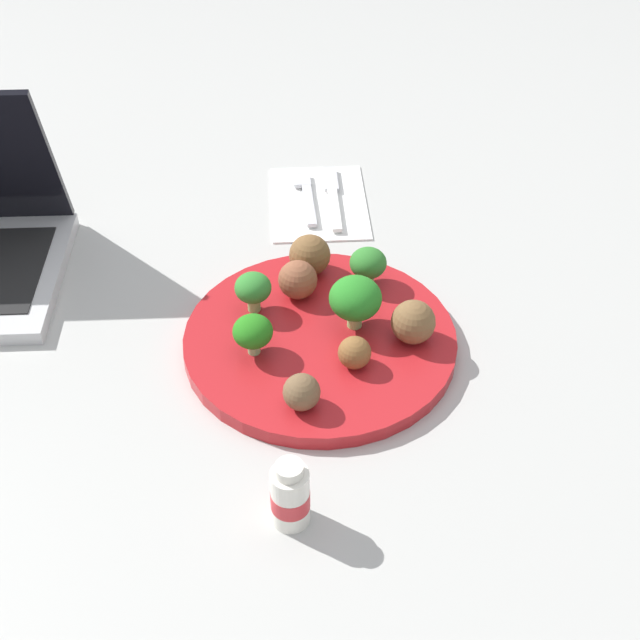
% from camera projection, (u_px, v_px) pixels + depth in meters
% --- Properties ---
extents(ground_plane, '(4.00, 4.00, 0.00)m').
position_uv_depth(ground_plane, '(320.00, 346.00, 0.88)').
color(ground_plane, '#B2B2AD').
extents(plate, '(0.28, 0.28, 0.02)m').
position_uv_depth(plate, '(320.00, 341.00, 0.87)').
color(plate, red).
rests_on(plate, ground_plane).
extents(broccoli_floret_mid_right, '(0.04, 0.04, 0.04)m').
position_uv_depth(broccoli_floret_mid_right, '(368.00, 264.00, 0.91)').
color(broccoli_floret_mid_right, '#9ACB72').
rests_on(broccoli_floret_mid_right, plate).
extents(broccoli_floret_center, '(0.04, 0.04, 0.04)m').
position_uv_depth(broccoli_floret_center, '(253.00, 332.00, 0.83)').
color(broccoli_floret_center, '#95CB80').
rests_on(broccoli_floret_center, plate).
extents(broccoli_floret_mid_left, '(0.05, 0.05, 0.06)m').
position_uv_depth(broccoli_floret_mid_left, '(355.00, 299.00, 0.85)').
color(broccoli_floret_mid_left, '#9ECF75').
rests_on(broccoli_floret_mid_left, plate).
extents(broccoli_floret_front_left, '(0.04, 0.04, 0.04)m').
position_uv_depth(broccoli_floret_front_left, '(253.00, 289.00, 0.88)').
color(broccoli_floret_front_left, '#8FC26C').
rests_on(broccoli_floret_front_left, plate).
extents(meatball_mid_right, '(0.05, 0.05, 0.05)m').
position_uv_depth(meatball_mid_right, '(413.00, 322.00, 0.85)').
color(meatball_mid_right, brown).
rests_on(meatball_mid_right, plate).
extents(meatball_front_left, '(0.04, 0.04, 0.04)m').
position_uv_depth(meatball_front_left, '(298.00, 280.00, 0.90)').
color(meatball_front_left, brown).
rests_on(meatball_front_left, plate).
extents(meatball_mid_left, '(0.04, 0.04, 0.04)m').
position_uv_depth(meatball_mid_left, '(302.00, 392.00, 0.78)').
color(meatball_mid_left, brown).
rests_on(meatball_mid_left, plate).
extents(meatball_back_left, '(0.03, 0.03, 0.03)m').
position_uv_depth(meatball_back_left, '(355.00, 353.00, 0.82)').
color(meatball_back_left, brown).
rests_on(meatball_back_left, plate).
extents(meatball_back_right, '(0.05, 0.05, 0.05)m').
position_uv_depth(meatball_back_right, '(310.00, 255.00, 0.93)').
color(meatball_back_right, brown).
rests_on(meatball_back_right, plate).
extents(napkin, '(0.17, 0.12, 0.01)m').
position_uv_depth(napkin, '(319.00, 202.00, 1.08)').
color(napkin, white).
rests_on(napkin, ground_plane).
extents(fork, '(0.12, 0.02, 0.01)m').
position_uv_depth(fork, '(304.00, 196.00, 1.08)').
color(fork, silver).
rests_on(fork, napkin).
extents(knife, '(0.15, 0.02, 0.01)m').
position_uv_depth(knife, '(333.00, 195.00, 1.08)').
color(knife, white).
rests_on(knife, napkin).
extents(yogurt_bottle, '(0.03, 0.03, 0.07)m').
position_uv_depth(yogurt_bottle, '(290.00, 496.00, 0.69)').
color(yogurt_bottle, white).
rests_on(yogurt_bottle, ground_plane).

